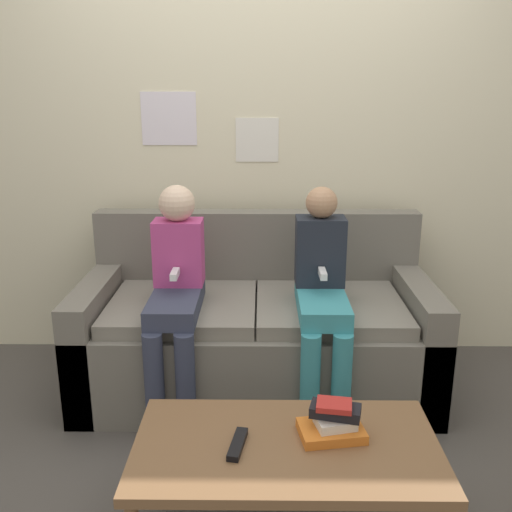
# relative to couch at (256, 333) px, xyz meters

# --- Properties ---
(ground_plane) EXTENTS (10.00, 10.00, 0.00)m
(ground_plane) POSITION_rel_couch_xyz_m (0.00, -0.54, -0.30)
(ground_plane) COLOR #4C4742
(wall_back) EXTENTS (8.00, 0.06, 2.60)m
(wall_back) POSITION_rel_couch_xyz_m (-0.00, 0.51, 1.00)
(wall_back) COLOR beige
(wall_back) RESTS_ON ground_plane
(couch) EXTENTS (1.79, 0.84, 0.89)m
(couch) POSITION_rel_couch_xyz_m (0.00, 0.00, 0.00)
(couch) COLOR #6B665B
(couch) RESTS_ON ground_plane
(coffee_table) EXTENTS (1.04, 0.56, 0.38)m
(coffee_table) POSITION_rel_couch_xyz_m (0.11, -1.09, 0.04)
(coffee_table) COLOR brown
(coffee_table) RESTS_ON ground_plane
(person_left) EXTENTS (0.24, 0.57, 1.10)m
(person_left) POSITION_rel_couch_xyz_m (-0.38, -0.20, 0.33)
(person_left) COLOR #33384C
(person_left) RESTS_ON ground_plane
(person_right) EXTENTS (0.24, 0.57, 1.09)m
(person_right) POSITION_rel_couch_xyz_m (0.32, -0.21, 0.31)
(person_right) COLOR teal
(person_right) RESTS_ON ground_plane
(tv_remote) EXTENTS (0.07, 0.17, 0.02)m
(tv_remote) POSITION_rel_couch_xyz_m (-0.05, -1.11, 0.09)
(tv_remote) COLOR black
(tv_remote) RESTS_ON coffee_table
(book_stack) EXTENTS (0.24, 0.19, 0.13)m
(book_stack) POSITION_rel_couch_xyz_m (0.28, -1.04, 0.13)
(book_stack) COLOR orange
(book_stack) RESTS_ON coffee_table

